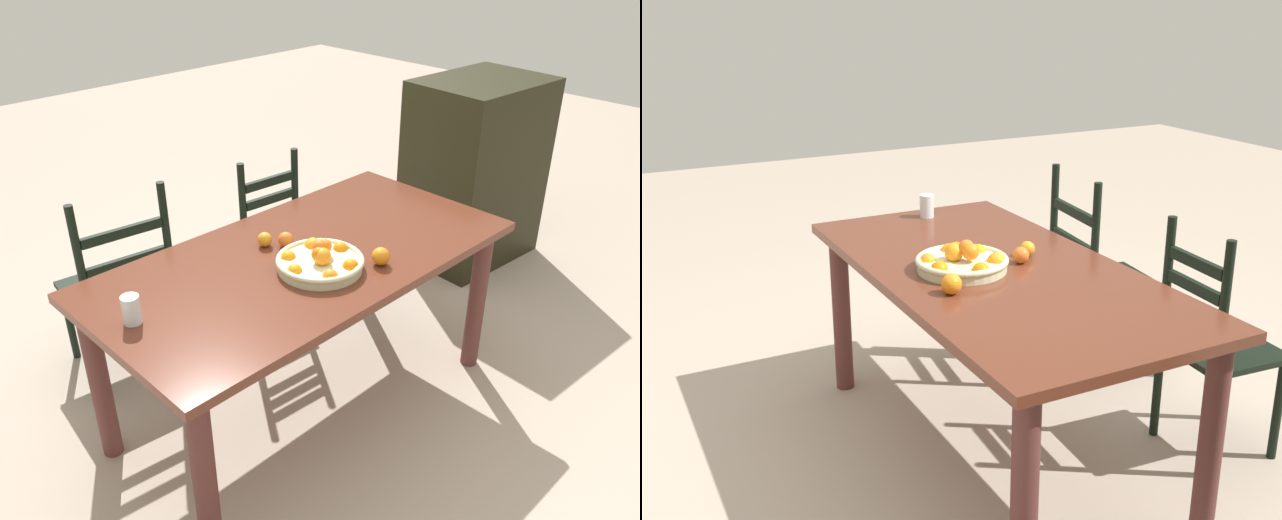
{
  "view_description": "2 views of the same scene",
  "coord_description": "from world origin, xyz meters",
  "views": [
    {
      "loc": [
        -1.58,
        -1.69,
        2.04
      ],
      "look_at": [
        -0.04,
        -0.13,
        0.82
      ],
      "focal_mm": 36.54,
      "sensor_mm": 36.0,
      "label": 1
    },
    {
      "loc": [
        2.39,
        -1.38,
        1.76
      ],
      "look_at": [
        -0.04,
        -0.13,
        0.82
      ],
      "focal_mm": 44.34,
      "sensor_mm": 36.0,
      "label": 2
    }
  ],
  "objects": [
    {
      "name": "chair_by_cabinet",
      "position": [
        -0.43,
        0.81,
        0.44
      ],
      "size": [
        0.5,
        0.5,
        0.98
      ],
      "rotation": [
        0.0,
        0.0,
        3.02
      ],
      "color": "black",
      "rests_on": "ground"
    },
    {
      "name": "orange_loose_1",
      "position": [
        0.16,
        -0.27,
        0.82
      ],
      "size": [
        0.07,
        0.07,
        0.07
      ],
      "primitive_type": "sphere",
      "color": "orange",
      "rests_on": "dining_table"
    },
    {
      "name": "orange_loose_2",
      "position": [
        -0.01,
        0.11,
        0.81
      ],
      "size": [
        0.06,
        0.06,
        0.06
      ],
      "primitive_type": "sphere",
      "color": "orange",
      "rests_on": "dining_table"
    },
    {
      "name": "dining_table",
      "position": [
        0.0,
        0.0,
        0.66
      ],
      "size": [
        1.75,
        0.88,
        0.78
      ],
      "color": "#5D2C1D",
      "rests_on": "ground"
    },
    {
      "name": "orange_loose_0",
      "position": [
        -0.06,
        0.17,
        0.81
      ],
      "size": [
        0.06,
        0.06,
        0.06
      ],
      "primitive_type": "sphere",
      "color": "orange",
      "rests_on": "dining_table"
    },
    {
      "name": "drinking_glass",
      "position": [
        -0.75,
        0.06,
        0.83
      ],
      "size": [
        0.06,
        0.06,
        0.1
      ],
      "primitive_type": "cylinder",
      "color": "silver",
      "rests_on": "dining_table"
    },
    {
      "name": "cabinet",
      "position": [
        1.77,
        0.34,
        0.56
      ],
      "size": [
        0.81,
        0.63,
        1.13
      ],
      "primitive_type": "cube",
      "rotation": [
        0.0,
        0.0,
        -0.07
      ],
      "color": "black",
      "rests_on": "ground"
    },
    {
      "name": "fruit_bowl",
      "position": [
        -0.04,
        -0.13,
        0.81
      ],
      "size": [
        0.35,
        0.35,
        0.12
      ],
      "color": "beige",
      "rests_on": "dining_table"
    },
    {
      "name": "ground_plane",
      "position": [
        0.0,
        0.0,
        0.0
      ],
      "size": [
        12.0,
        12.0,
        0.0
      ],
      "primitive_type": "plane",
      "color": "#B6A493"
    },
    {
      "name": "chair_near_window",
      "position": [
        0.37,
        0.76,
        0.45
      ],
      "size": [
        0.41,
        0.41,
        0.94
      ],
      "rotation": [
        0.0,
        0.0,
        3.07
      ],
      "color": "black",
      "rests_on": "ground"
    }
  ]
}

